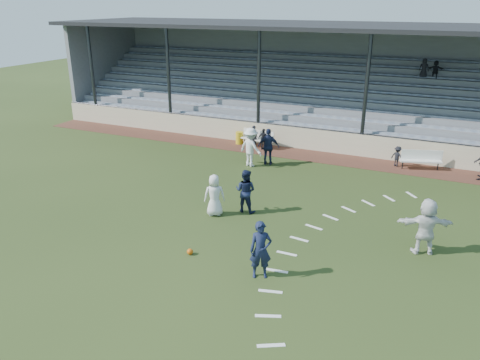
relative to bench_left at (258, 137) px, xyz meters
name	(u,v)px	position (x,y,z in m)	size (l,w,h in m)	color
ground	(211,237)	(2.68, -10.87, -0.58)	(90.00, 90.00, 0.00)	#2A3A18
cinder_track	(300,154)	(2.68, -0.37, -0.57)	(34.00, 2.00, 0.02)	#4E2A1F
retaining_wall	(307,139)	(2.68, 0.68, 0.02)	(34.00, 0.18, 1.20)	beige
bench_left	(258,137)	(0.00, 0.00, 0.00)	(2.04, 0.75, 0.95)	white
bench_right	(421,158)	(8.83, -0.17, 0.00)	(2.02, 1.07, 0.95)	white
trash_bin	(239,138)	(-1.20, 0.06, -0.21)	(0.44, 0.44, 0.71)	gold
football	(190,252)	(2.62, -12.25, -0.48)	(0.20, 0.20, 0.20)	#D1580C
player_white_lead	(214,195)	(1.95, -9.16, 0.24)	(0.81, 0.53, 1.66)	silver
player_navy_lead	(261,250)	(5.23, -12.50, 0.33)	(0.67, 0.44, 1.83)	#151D3B
player_navy_mid	(246,191)	(2.91, -8.37, 0.29)	(0.85, 0.66, 1.76)	#151D3B
player_white_wing	(251,147)	(0.93, -3.23, 0.40)	(1.28, 0.73, 1.98)	silver
player_navy_wing	(268,147)	(1.65, -2.62, 0.35)	(1.10, 0.46, 1.87)	#151D3B
player_white_back	(426,226)	(9.62, -8.91, 0.39)	(1.80, 0.57, 1.94)	silver
sub_left_near	(254,136)	(-0.17, -0.20, 0.07)	(0.46, 0.30, 1.26)	black
sub_left_far	(264,139)	(0.52, -0.43, 0.04)	(0.70, 0.29, 1.20)	black
sub_right	(397,156)	(7.70, -0.25, -0.04)	(0.67, 0.39, 1.04)	black
grandstand	(330,96)	(2.68, 5.39, 1.62)	(34.60, 9.00, 6.61)	gray
penalty_arc	(324,262)	(6.80, -10.87, -0.58)	(3.89, 14.63, 0.01)	white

